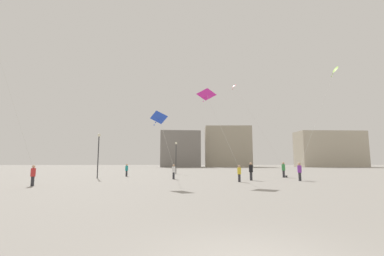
% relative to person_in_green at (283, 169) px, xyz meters
% --- Properties ---
extents(person_in_green, '(0.40, 0.40, 1.85)m').
position_rel_person_in_green_xyz_m(person_in_green, '(0.00, 0.00, 0.00)').
color(person_in_green, '#2D2D33').
rests_on(person_in_green, ground_plane).
extents(person_in_teal, '(0.35, 0.35, 1.60)m').
position_rel_person_in_green_xyz_m(person_in_teal, '(-19.33, 3.38, -0.14)').
color(person_in_teal, '#2D2D33').
rests_on(person_in_teal, ground_plane).
extents(person_in_yellow, '(0.34, 0.34, 1.58)m').
position_rel_person_in_green_xyz_m(person_in_yellow, '(-6.94, -6.70, -0.15)').
color(person_in_yellow, '#2D2D33').
rests_on(person_in_yellow, ground_plane).
extents(person_in_black, '(0.40, 0.40, 1.82)m').
position_rel_person_in_green_xyz_m(person_in_black, '(-5.25, -4.63, -0.02)').
color(person_in_black, '#2D2D33').
rests_on(person_in_black, ground_plane).
extents(person_in_white, '(0.35, 0.35, 1.60)m').
position_rel_person_in_green_xyz_m(person_in_white, '(-13.16, -2.36, -0.14)').
color(person_in_white, '#2D2D33').
rests_on(person_in_white, ground_plane).
extents(person_in_purple, '(0.39, 0.39, 1.78)m').
position_rel_person_in_green_xyz_m(person_in_purple, '(-0.62, -5.61, -0.04)').
color(person_in_purple, '#2D2D33').
rests_on(person_in_purple, ground_plane).
extents(person_in_red, '(0.35, 0.35, 1.63)m').
position_rel_person_in_green_xyz_m(person_in_red, '(-24.02, -9.99, -0.12)').
color(person_in_red, '#2D2D33').
rests_on(person_in_red, ground_plane).
extents(kite_cobalt_delta, '(1.91, 7.39, 4.76)m').
position_rel_person_in_green_xyz_m(kite_cobalt_delta, '(-14.32, -9.03, 4.57)').
color(kite_cobalt_delta, blue).
extents(kite_magenta_delta, '(3.71, 1.71, 7.79)m').
position_rel_person_in_green_xyz_m(kite_magenta_delta, '(-9.82, -5.43, 7.58)').
color(kite_magenta_delta, '#D12899').
extents(kite_crimson_diamond, '(4.75, 7.57, 12.36)m').
position_rel_person_in_green_xyz_m(kite_crimson_diamond, '(-4.19, 6.89, 12.04)').
color(kite_crimson_diamond, red).
extents(kite_lime_diamond, '(4.16, 1.14, 10.30)m').
position_rel_person_in_green_xyz_m(kite_lime_diamond, '(3.17, -6.33, 9.97)').
color(kite_lime_diamond, '#8CD12D').
extents(building_left_hall, '(14.61, 15.67, 12.59)m').
position_rel_person_in_green_xyz_m(building_left_hall, '(-12.26, 65.76, 5.28)').
color(building_left_hall, gray).
rests_on(building_left_hall, ground_plane).
extents(building_centre_hall, '(17.23, 11.00, 14.82)m').
position_rel_person_in_green_xyz_m(building_centre_hall, '(5.74, 66.83, 6.39)').
color(building_centre_hall, '#A39984').
rests_on(building_centre_hall, ground_plane).
extents(building_right_hall, '(23.30, 8.61, 12.66)m').
position_rel_person_in_green_xyz_m(building_right_hall, '(41.74, 61.02, 5.32)').
color(building_right_hall, '#B2A893').
rests_on(building_right_hall, ground_plane).
extents(lamppost_east, '(0.36, 0.36, 4.90)m').
position_rel_person_in_green_xyz_m(lamppost_east, '(-13.01, 9.28, 2.28)').
color(lamppost_east, '#2D2D30').
rests_on(lamppost_east, ground_plane).
extents(lamppost_west, '(0.36, 0.36, 5.15)m').
position_rel_person_in_green_xyz_m(lamppost_west, '(-21.93, -0.32, 2.42)').
color(lamppost_west, '#2D2D30').
rests_on(lamppost_west, ground_plane).
extents(handbag_beside_flyer, '(0.15, 0.32, 0.24)m').
position_rel_person_in_green_xyz_m(handbag_beside_flyer, '(0.35, 0.10, -0.89)').
color(handbag_beside_flyer, black).
rests_on(handbag_beside_flyer, ground_plane).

